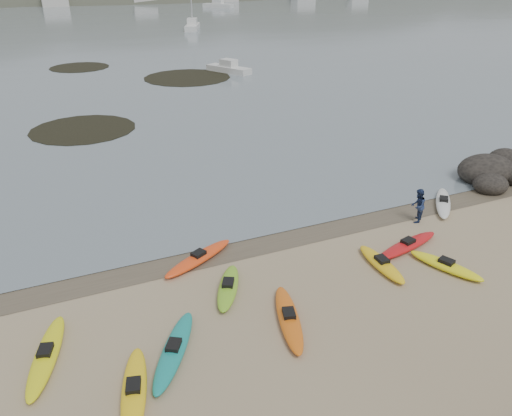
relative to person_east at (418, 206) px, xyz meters
name	(u,v)px	position (x,y,z in m)	size (l,w,h in m)	color
ground	(256,238)	(-7.55, 1.58, -0.82)	(600.00, 600.00, 0.00)	tan
wet_sand	(259,241)	(-7.55, 1.28, -0.82)	(60.00, 60.00, 0.00)	brown
kayaks	(289,285)	(-7.98, -2.42, -0.65)	(21.24, 9.41, 0.34)	#7FC327
person_east	(418,206)	(0.00, 0.00, 0.00)	(0.80, 0.62, 1.64)	navy
rock_cluster	(496,175)	(7.61, 2.29, -0.59)	(5.19, 3.80, 1.70)	black
kelp_mats	(133,86)	(-6.39, 34.29, -0.79)	(20.79, 32.64, 0.04)	black
moored_boats	(77,26)	(-5.94, 87.39, -0.23)	(81.64, 93.35, 1.36)	silver
far_hills	(151,37)	(31.83, 195.55, -16.75)	(550.00, 135.00, 80.00)	#384235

